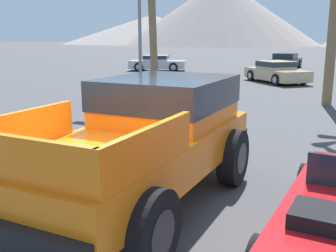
# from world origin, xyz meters

# --- Properties ---
(ground_plane) EXTENTS (320.00, 320.00, 0.00)m
(ground_plane) POSITION_xyz_m (0.00, 0.00, 0.00)
(ground_plane) COLOR #424244
(orange_pickup_truck) EXTENTS (2.37, 5.09, 1.88)m
(orange_pickup_truck) POSITION_xyz_m (0.12, 0.77, 1.09)
(orange_pickup_truck) COLOR orange
(orange_pickup_truck) RESTS_ON ground_plane
(parked_car_tan) EXTENTS (4.17, 4.14, 1.21)m
(parked_car_tan) POSITION_xyz_m (-1.33, 18.33, 0.61)
(parked_car_tan) COLOR tan
(parked_car_tan) RESTS_ON ground_plane
(parked_car_silver) EXTENTS (4.56, 2.98, 1.18)m
(parked_car_silver) POSITION_xyz_m (-11.07, 22.36, 0.61)
(parked_car_silver) COLOR #B7BABF
(parked_car_silver) RESTS_ON ground_plane
(parked_car_dark) EXTENTS (2.17, 4.51, 1.23)m
(parked_car_dark) POSITION_xyz_m (-2.72, 29.15, 0.63)
(parked_car_dark) COLOR #232328
(parked_car_dark) RESTS_ON ground_plane
(distant_mountain_range) EXTENTS (187.70, 75.09, 21.36)m
(distant_mountain_range) POSITION_xyz_m (-13.34, 121.39, 8.77)
(distant_mountain_range) COLOR gray
(distant_mountain_range) RESTS_ON ground_plane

